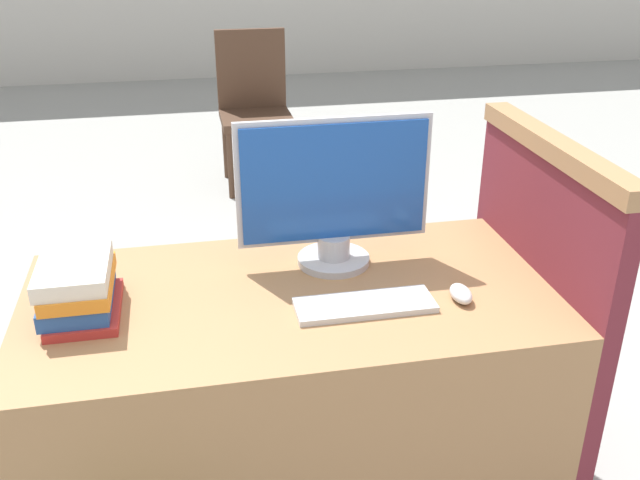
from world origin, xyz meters
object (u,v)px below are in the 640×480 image
keyboard (365,305)px  book_stack (78,288)px  monitor (334,194)px  far_chair (254,101)px  mouse (461,294)px

keyboard → book_stack: size_ratio=1.29×
book_stack → monitor: bearing=12.1°
book_stack → far_chair: size_ratio=0.28×
far_chair → book_stack: bearing=-99.7°
mouse → book_stack: 0.95m
mouse → far_chair: (-0.20, 2.98, -0.24)m
keyboard → book_stack: book_stack is taller
far_chair → keyboard: bearing=-86.0°
monitor → keyboard: monitor is taller
book_stack → far_chair: (0.74, 2.85, -0.29)m
mouse → monitor: bearing=135.3°
keyboard → mouse: size_ratio=3.87×
book_stack → mouse: bearing=-7.7°
keyboard → mouse: (0.25, -0.01, 0.01)m
mouse → far_chair: far_chair is taller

